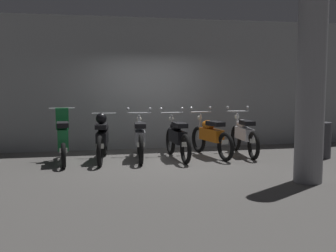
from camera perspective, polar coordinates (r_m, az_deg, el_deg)
name	(u,v)px	position (r m, az deg, el deg)	size (l,w,h in m)	color
ground_plane	(161,161)	(9.29, -0.95, -4.81)	(80.00, 80.00, 0.00)	#565451
back_wall	(147,84)	(11.07, -2.93, 5.75)	(16.00, 0.30, 3.39)	gray
motorbike_slot_0	(63,139)	(9.29, -14.14, -1.72)	(0.56, 1.68, 1.18)	black
motorbike_slot_1	(102,137)	(9.37, -8.94, -1.54)	(0.56, 1.94, 1.08)	black
motorbike_slot_2	(140,138)	(9.49, -3.85, -1.58)	(0.59, 1.95, 1.15)	black
motorbike_slot_3	(177,137)	(9.52, 1.28, -1.55)	(0.59, 1.95, 1.15)	black
motorbike_slot_4	(211,136)	(9.87, 5.85, -1.31)	(0.63, 1.93, 1.15)	black
motorbike_slot_5	(244,134)	(10.21, 10.31, -1.13)	(0.59, 1.95, 1.15)	black
support_pillar	(311,85)	(7.59, 18.89, 5.34)	(0.49, 0.49, 3.39)	gray
trash_bin	(320,140)	(10.28, 20.02, -1.80)	(0.49, 0.49, 0.82)	#38383D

